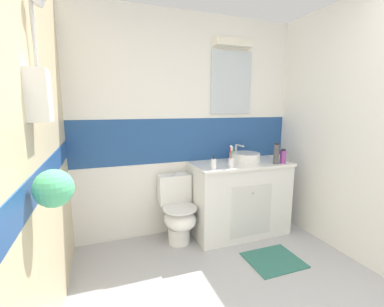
# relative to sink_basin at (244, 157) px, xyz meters

# --- Properties ---
(ground_plane) EXTENTS (3.20, 3.48, 0.04)m
(ground_plane) POSITION_rel_sink_basin_xyz_m (-0.58, -0.92, -0.93)
(ground_plane) COLOR #B2B2B7
(wall_back_tiled) EXTENTS (3.20, 0.20, 2.50)m
(wall_back_tiled) POSITION_rel_sink_basin_xyz_m (-0.57, 0.32, 0.35)
(wall_back_tiled) COLOR white
(wall_back_tiled) RESTS_ON ground_plane
(wall_left_shower_alcove) EXTENTS (0.30, 3.48, 2.50)m
(wall_left_shower_alcove) POSITION_rel_sink_basin_xyz_m (-1.93, -0.93, 0.34)
(wall_left_shower_alcove) COLOR beige
(wall_left_shower_alcove) RESTS_ON ground_plane
(wall_right_plain) EXTENTS (0.10, 3.48, 2.50)m
(wall_right_plain) POSITION_rel_sink_basin_xyz_m (0.77, -0.92, 0.34)
(wall_right_plain) COLOR white
(wall_right_plain) RESTS_ON ground_plane
(vanity_cabinet) EXTENTS (1.12, 0.57, 0.85)m
(vanity_cabinet) POSITION_rel_sink_basin_xyz_m (-0.06, 0.00, -0.48)
(vanity_cabinet) COLOR white
(vanity_cabinet) RESTS_ON ground_plane
(sink_basin) EXTENTS (0.35, 0.39, 0.19)m
(sink_basin) POSITION_rel_sink_basin_xyz_m (0.00, 0.00, 0.00)
(sink_basin) COLOR white
(sink_basin) RESTS_ON vanity_cabinet
(toilet) EXTENTS (0.37, 0.50, 0.75)m
(toilet) POSITION_rel_sink_basin_xyz_m (-0.80, 0.03, -0.56)
(toilet) COLOR white
(toilet) RESTS_ON ground_plane
(toothbrush_cup) EXTENTS (0.06, 0.06, 0.23)m
(toothbrush_cup) POSITION_rel_sink_basin_xyz_m (-0.27, -0.19, 0.01)
(toothbrush_cup) COLOR white
(toothbrush_cup) RESTS_ON vanity_cabinet
(soap_dispenser) EXTENTS (0.06, 0.06, 0.15)m
(soap_dispenser) POSITION_rel_sink_basin_xyz_m (-0.48, -0.19, -0.00)
(soap_dispenser) COLOR white
(soap_dispenser) RESTS_ON vanity_cabinet
(mouthwash_bottle) EXTENTS (0.07, 0.07, 0.16)m
(mouthwash_bottle) POSITION_rel_sink_basin_xyz_m (0.38, -0.20, 0.02)
(mouthwash_bottle) COLOR #993F99
(mouthwash_bottle) RESTS_ON vanity_cabinet
(shampoo_bottle_tall) EXTENTS (0.06, 0.06, 0.24)m
(shampoo_bottle_tall) POSITION_rel_sink_basin_xyz_m (0.28, -0.20, 0.05)
(shampoo_bottle_tall) COLOR #4C4C51
(shampoo_bottle_tall) RESTS_ON vanity_cabinet
(bath_mat) EXTENTS (0.51, 0.43, 0.01)m
(bath_mat) POSITION_rel_sink_basin_xyz_m (-0.03, -0.65, -0.90)
(bath_mat) COLOR #337266
(bath_mat) RESTS_ON ground_plane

